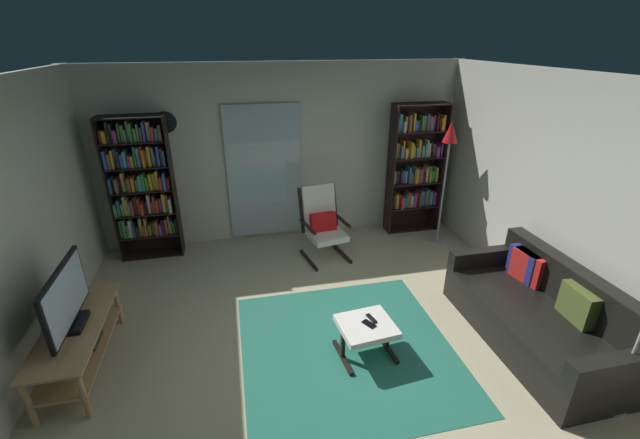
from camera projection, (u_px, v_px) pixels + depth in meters
name	position (u px, v px, depth m)	size (l,w,h in m)	color
ground_plane	(327.00, 357.00, 4.04)	(7.02, 7.02, 0.00)	#B9AF8C
wall_back	(283.00, 154.00, 6.09)	(5.60, 0.06, 2.60)	beige
wall_right	(593.00, 214.00, 4.04)	(0.06, 6.00, 2.60)	beige
glass_door_panel	(265.00, 173.00, 6.08)	(1.10, 0.01, 2.00)	silver
area_rug	(347.00, 349.00, 4.15)	(2.11, 2.18, 0.01)	#276F5A
tv_stand	(78.00, 339.00, 3.80)	(0.50, 1.35, 0.49)	tan
television	(66.00, 300.00, 3.61)	(0.20, 0.94, 0.59)	black
bookshelf_near_tv	(142.00, 185.00, 5.53)	(0.83, 0.30, 1.99)	black
bookshelf_near_sofa	(415.00, 166.00, 6.34)	(0.83, 0.30, 2.02)	black
leather_sofa	(540.00, 315.00, 4.17)	(0.92, 1.96, 0.82)	black
lounge_armchair	(322.00, 221.00, 5.73)	(0.67, 0.74, 1.02)	black
ottoman	(366.00, 329.00, 3.97)	(0.56, 0.53, 0.37)	white
tv_remote	(371.00, 318.00, 4.00)	(0.04, 0.14, 0.02)	black
cell_phone	(369.00, 324.00, 3.93)	(0.07, 0.14, 0.01)	black
floor_lamp_by_shelf	(449.00, 144.00, 5.73)	(0.22, 0.22, 1.84)	#A5A5AD
wall_clock	(166.00, 122.00, 5.49)	(0.29, 0.03, 0.29)	silver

